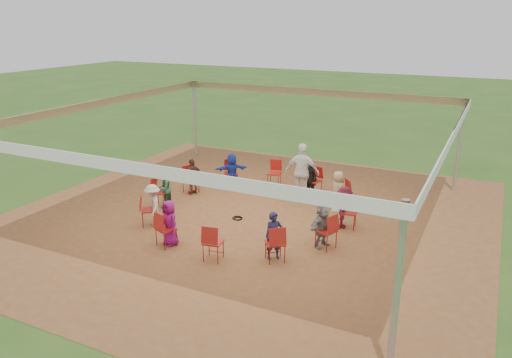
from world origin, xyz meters
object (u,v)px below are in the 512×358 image
at_px(chair_4, 231,173).
at_px(chair_10, 275,243).
at_px(chair_6, 160,192).
at_px(chair_7, 149,210).
at_px(standing_person, 302,172).
at_px(person_seated_4, 193,176).
at_px(person_seated_6, 153,205).
at_px(person_seated_2, 311,178).
at_px(laptop, 338,208).
at_px(person_seated_9, 323,225).
at_px(cable_coil, 238,218).
at_px(person_seated_1, 338,190).
at_px(chair_9, 213,242).
at_px(chair_0, 348,212).
at_px(person_seated_5, 164,188).
at_px(chair_2, 313,181).
at_px(chair_5, 191,180).
at_px(chair_11, 326,231).
at_px(person_seated_0, 344,207).
at_px(person_seated_8, 274,236).
at_px(person_seated_7, 170,223).
at_px(chair_8, 166,229).
at_px(chair_3, 274,174).
at_px(person_seated_3, 232,170).
at_px(chair_1, 341,194).

xyz_separation_m(chair_4, chair_10, (3.53, -4.30, 0.00)).
bearing_deg(chair_6, chair_7, 15.00).
bearing_deg(standing_person, chair_4, -12.49).
height_order(person_seated_4, person_seated_6, same).
distance_m(person_seated_2, laptop, 2.59).
bearing_deg(person_seated_9, cable_coil, 97.37).
bearing_deg(chair_6, person_seated_1, 104.66).
bearing_deg(chair_9, chair_0, 45.00).
relative_size(chair_6, person_seated_5, 0.78).
height_order(chair_2, chair_5, same).
bearing_deg(person_seated_6, cable_coil, 87.63).
bearing_deg(chair_4, chair_9, 75.00).
bearing_deg(cable_coil, chair_9, -74.67).
bearing_deg(chair_6, person_seated_6, 19.70).
bearing_deg(person_seated_4, person_seated_5, 15.00).
distance_m(chair_11, person_seated_0, 1.42).
bearing_deg(chair_7, person_seated_8, 46.26).
distance_m(person_seated_1, person_seated_7, 5.15).
distance_m(chair_9, person_seated_8, 1.42).
xyz_separation_m(chair_7, chair_11, (4.76, 0.79, 0.00)).
bearing_deg(chair_6, chair_10, 60.00).
relative_size(chair_8, person_seated_6, 0.78).
distance_m(chair_5, person_seated_0, 5.26).
bearing_deg(chair_9, chair_7, 150.00).
bearing_deg(chair_6, chair_0, 90.00).
height_order(chair_8, person_seated_0, person_seated_0).
distance_m(standing_person, laptop, 2.25).
bearing_deg(chair_3, chair_9, 90.00).
distance_m(chair_7, person_seated_6, 0.18).
height_order(chair_2, person_seated_5, person_seated_5).
bearing_deg(person_seated_3, person_seated_6, 45.00).
bearing_deg(person_seated_4, person_seated_8, 75.00).
height_order(person_seated_4, cable_coil, person_seated_4).
xyz_separation_m(person_seated_2, person_seated_3, (-2.63, -0.44, 0.00)).
height_order(chair_4, person_seated_4, person_seated_4).
xyz_separation_m(chair_8, standing_person, (1.82, 4.53, 0.46)).
relative_size(person_seated_1, person_seated_3, 1.00).
bearing_deg(chair_2, person_seated_4, 46.26).
bearing_deg(person_seated_3, chair_5, 10.30).
bearing_deg(chair_11, person_seated_5, 104.66).
bearing_deg(chair_3, chair_0, 135.00).
relative_size(chair_6, person_seated_8, 0.78).
relative_size(person_seated_4, person_seated_9, 1.00).
distance_m(chair_6, cable_coil, 2.57).
distance_m(chair_1, cable_coil, 3.17).
xyz_separation_m(chair_4, chair_9, (2.22, -4.90, 0.00)).
bearing_deg(chair_5, standing_person, 125.91).
bearing_deg(chair_9, person_seated_1, 60.73).
bearing_deg(person_seated_0, person_seated_7, 120.00).
bearing_deg(chair_0, person_seated_9, 160.30).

